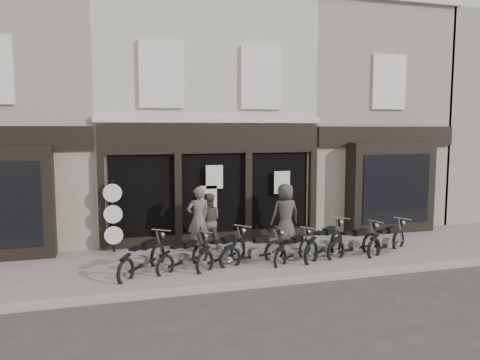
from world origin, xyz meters
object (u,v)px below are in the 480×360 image
object	(u,v)px
motorcycle_4	(293,252)
man_left	(199,219)
motorcycle_3	(254,253)
motorcycle_6	(354,245)
man_centre	(208,221)
motorcycle_2	(223,254)
man_right	(285,214)
motorcycle_1	(184,258)
motorcycle_0	(143,261)
motorcycle_5	(325,245)
advert_sign_post	(113,220)
motorcycle_7	(387,242)

from	to	relation	value
motorcycle_4	man_left	world-z (taller)	man_left
motorcycle_3	motorcycle_6	world-z (taller)	motorcycle_6
man_centre	motorcycle_2	bearing A→B (deg)	97.99
man_centre	motorcycle_6	bearing A→B (deg)	162.41
man_centre	man_right	size ratio (longest dim) A/B	0.89
motorcycle_1	motorcycle_2	xyz separation A→B (m)	(1.05, -0.03, 0.04)
motorcycle_2	motorcycle_4	size ratio (longest dim) A/B	1.11
motorcycle_2	man_left	xyz separation A→B (m)	(-0.34, 1.54, 0.68)
motorcycle_3	motorcycle_6	distance (m)	3.05
motorcycle_0	motorcycle_2	xyz separation A→B (m)	(2.12, 0.05, 0.00)
motorcycle_5	man_centre	size ratio (longest dim) A/B	1.16
man_centre	man_right	bearing A→B (deg)	-173.11
motorcycle_4	man_right	world-z (taller)	man_right
motorcycle_1	advert_sign_post	xyz separation A→B (m)	(-1.74, 2.13, 0.71)
motorcycle_5	man_centre	bearing A→B (deg)	113.39
motorcycle_7	advert_sign_post	bearing A→B (deg)	135.72
motorcycle_0	man_right	bearing A→B (deg)	-32.29
motorcycle_4	motorcycle_7	world-z (taller)	motorcycle_7
motorcycle_7	advert_sign_post	world-z (taller)	advert_sign_post
motorcycle_7	man_centre	distance (m)	5.39
man_centre	man_right	distance (m)	2.51
motorcycle_3	man_right	size ratio (longest dim) A/B	1.07
motorcycle_7	man_right	distance (m)	3.18
motorcycle_0	motorcycle_1	xyz separation A→B (m)	(1.07, 0.08, -0.04)
motorcycle_1	man_left	bearing A→B (deg)	27.01
motorcycle_0	motorcycle_1	world-z (taller)	motorcycle_0
motorcycle_1	motorcycle_5	xyz separation A→B (m)	(4.06, -0.06, 0.07)
motorcycle_5	man_left	bearing A→B (deg)	117.83
motorcycle_1	advert_sign_post	size ratio (longest dim) A/B	0.75
motorcycle_2	motorcycle_7	xyz separation A→B (m)	(5.02, -0.11, -0.01)
motorcycle_0	motorcycle_2	world-z (taller)	motorcycle_2
motorcycle_5	man_right	size ratio (longest dim) A/B	1.03
motorcycle_7	man_left	world-z (taller)	man_left
motorcycle_2	man_centre	world-z (taller)	man_centre
motorcycle_0	man_left	xyz separation A→B (m)	(1.77, 1.59, 0.68)
man_left	advert_sign_post	bearing A→B (deg)	-14.87
motorcycle_1	motorcycle_7	xyz separation A→B (m)	(6.07, -0.14, 0.03)
motorcycle_0	man_centre	distance (m)	2.78
motorcycle_5	motorcycle_6	world-z (taller)	motorcycle_5
advert_sign_post	man_centre	bearing A→B (deg)	-3.90
motorcycle_5	man_right	xyz separation A→B (m)	(-0.54, 1.71, 0.64)
motorcycle_3	motorcycle_7	xyz separation A→B (m)	(4.16, -0.05, 0.01)
motorcycle_4	advert_sign_post	world-z (taller)	advert_sign_post
man_centre	motorcycle_4	bearing A→B (deg)	144.77
motorcycle_0	man_right	xyz separation A→B (m)	(4.60, 1.73, 0.67)
advert_sign_post	motorcycle_6	bearing A→B (deg)	-13.06
motorcycle_6	man_centre	bearing A→B (deg)	136.79
motorcycle_2	motorcycle_3	world-z (taller)	motorcycle_2
motorcycle_4	motorcycle_7	size ratio (longest dim) A/B	0.84
motorcycle_2	man_left	size ratio (longest dim) A/B	0.94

